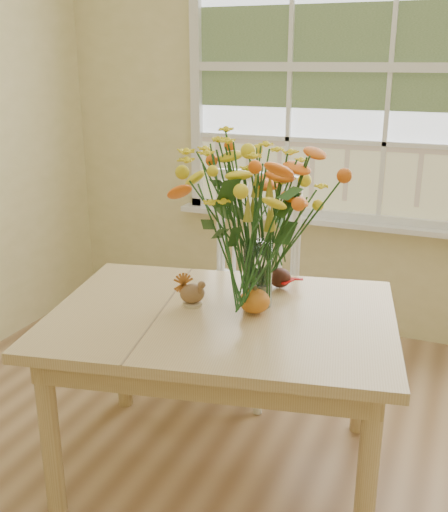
% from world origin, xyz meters
% --- Properties ---
extents(wall_back, '(4.00, 0.02, 2.70)m').
position_xyz_m(wall_back, '(0.00, 2.25, 1.35)').
color(wall_back, beige).
rests_on(wall_back, floor).
extents(window, '(2.42, 0.12, 1.74)m').
position_xyz_m(window, '(0.00, 2.21, 1.53)').
color(window, silver).
rests_on(window, wall_back).
extents(dining_table, '(1.44, 1.15, 0.69)m').
position_xyz_m(dining_table, '(-0.35, 0.74, 0.60)').
color(dining_table, tan).
rests_on(dining_table, floor).
extents(windsor_chair, '(0.54, 0.52, 1.05)m').
position_xyz_m(windsor_chair, '(-0.51, 1.45, 0.58)').
color(windsor_chair, white).
rests_on(windsor_chair, floor).
extents(flower_vase, '(0.53, 0.53, 0.63)m').
position_xyz_m(flower_vase, '(-0.25, 0.87, 1.06)').
color(flower_vase, white).
rests_on(flower_vase, dining_table).
extents(pumpkin, '(0.12, 0.12, 0.09)m').
position_xyz_m(pumpkin, '(-0.23, 0.78, 0.73)').
color(pumpkin, '#C15D16').
rests_on(pumpkin, dining_table).
extents(turkey_figurine, '(0.12, 0.11, 0.12)m').
position_xyz_m(turkey_figurine, '(-0.48, 0.76, 0.74)').
color(turkey_figurine, '#CCB78C').
rests_on(turkey_figurine, dining_table).
extents(dark_gourd, '(0.13, 0.12, 0.08)m').
position_xyz_m(dark_gourd, '(-0.22, 1.07, 0.73)').
color(dark_gourd, '#38160F').
rests_on(dark_gourd, dining_table).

